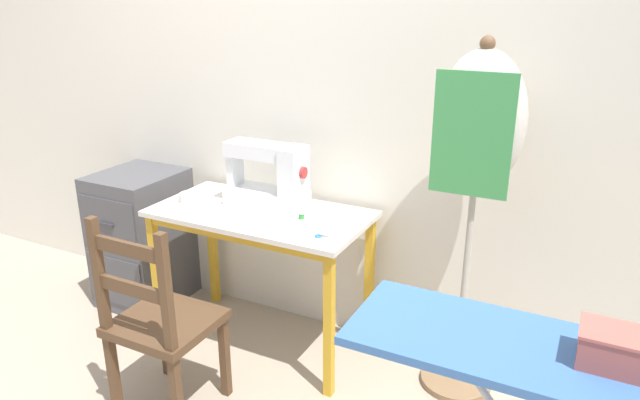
{
  "coord_description": "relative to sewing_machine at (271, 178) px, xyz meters",
  "views": [
    {
      "loc": [
        1.42,
        -1.89,
        1.7
      ],
      "look_at": [
        0.34,
        0.24,
        0.85
      ],
      "focal_mm": 32.0,
      "sensor_mm": 36.0,
      "label": 1
    }
  ],
  "objects": [
    {
      "name": "wall_back",
      "position": [
        -0.01,
        0.25,
        0.4
      ],
      "size": [
        10.0,
        0.05,
        2.55
      ],
      "color": "silver",
      "rests_on": "ground_plane"
    },
    {
      "name": "dress_form",
      "position": [
        0.97,
        0.02,
        0.29
      ],
      "size": [
        0.36,
        0.32,
        1.57
      ],
      "color": "#846647",
      "rests_on": "ground_plane"
    },
    {
      "name": "fabric_bowl",
      "position": [
        -0.39,
        -0.12,
        -0.12
      ],
      "size": [
        0.13,
        0.13,
        0.04
      ],
      "color": "silver",
      "rests_on": "sewing_table"
    },
    {
      "name": "scissors",
      "position": [
        0.41,
        -0.23,
        -0.14
      ],
      "size": [
        0.14,
        0.07,
        0.01
      ],
      "color": "silver",
      "rests_on": "sewing_table"
    },
    {
      "name": "sewing_machine",
      "position": [
        0.0,
        0.0,
        0.0
      ],
      "size": [
        0.42,
        0.19,
        0.34
      ],
      "color": "white",
      "rests_on": "sewing_table"
    },
    {
      "name": "ground_plane",
      "position": [
        -0.01,
        -0.35,
        -0.87
      ],
      "size": [
        14.0,
        14.0,
        0.0
      ],
      "primitive_type": "plane",
      "color": "tan"
    },
    {
      "name": "wooden_chair",
      "position": [
        -0.11,
        -0.71,
        -0.45
      ],
      "size": [
        0.4,
        0.38,
        0.91
      ],
      "color": "#513823",
      "rests_on": "ground_plane"
    },
    {
      "name": "thread_spool_near_machine",
      "position": [
        0.22,
        -0.09,
        -0.13
      ],
      "size": [
        0.03,
        0.03,
        0.03
      ],
      "color": "green",
      "rests_on": "sewing_table"
    },
    {
      "name": "sewing_table",
      "position": [
        -0.01,
        -0.1,
        -0.24
      ],
      "size": [
        1.05,
        0.54,
        0.73
      ],
      "color": "silver",
      "rests_on": "ground_plane"
    },
    {
      "name": "storage_box",
      "position": [
        1.5,
        -0.94,
        0.06
      ],
      "size": [
        0.16,
        0.12,
        0.09
      ],
      "color": "#AD564C",
      "rests_on": "ironing_board"
    },
    {
      "name": "filing_cabinet",
      "position": [
        -0.88,
        -0.01,
        -0.49
      ],
      "size": [
        0.42,
        0.49,
        0.78
      ],
      "color": "#4C4C51",
      "rests_on": "ground_plane"
    },
    {
      "name": "ironing_board",
      "position": [
        1.47,
        -0.95,
        -0.03
      ],
      "size": [
        1.19,
        0.34,
        0.9
      ],
      "color": "#3D6BAD",
      "rests_on": "ground_plane"
    }
  ]
}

